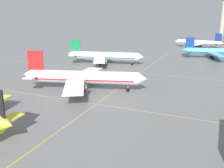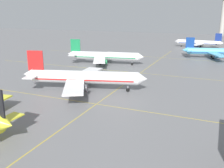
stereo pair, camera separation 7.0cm
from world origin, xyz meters
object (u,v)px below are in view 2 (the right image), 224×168
at_px(airliner_second_row, 83,77).
at_px(control_tower, 224,12).
at_px(airliner_far_left_stand, 216,51).
at_px(airliner_third_row, 104,56).
at_px(airliner_far_right_stand, 199,43).

relative_size(airliner_second_row, control_tower, 0.94).
relative_size(airliner_far_left_stand, control_tower, 0.84).
xyz_separation_m(airliner_third_row, airliner_far_right_stand, (36.94, 82.66, -0.44)).
bearing_deg(airliner_third_row, airliner_far_right_stand, 65.92).
bearing_deg(airliner_far_right_stand, airliner_third_row, -114.08).
xyz_separation_m(airliner_far_left_stand, airliner_far_right_stand, (-12.93, 43.62, -0.24)).
height_order(airliner_second_row, airliner_far_right_stand, airliner_second_row).
distance_m(airliner_second_row, airliner_far_left_stand, 90.09).
bearing_deg(control_tower, airliner_far_right_stand, -96.63).
xyz_separation_m(airliner_second_row, airliner_far_right_stand, (24.79, 125.43, -0.74)).
xyz_separation_m(airliner_far_left_stand, control_tower, (0.84, 162.07, 20.98)).
relative_size(airliner_second_row, airliner_third_row, 1.06).
height_order(airliner_far_left_stand, airliner_far_right_stand, airliner_far_left_stand).
distance_m(airliner_third_row, airliner_far_right_stand, 90.54).
xyz_separation_m(airliner_far_right_stand, control_tower, (13.77, 118.45, 21.22)).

